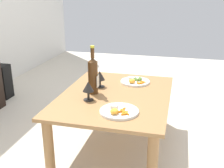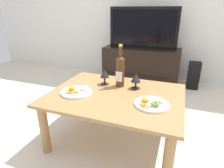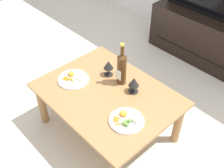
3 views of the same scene
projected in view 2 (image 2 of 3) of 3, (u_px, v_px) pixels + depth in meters
The scene contains 10 objects.
ground_plane at pixel (115, 138), 1.72m from camera, with size 6.40×6.40×0.00m, color beige.
dining_table at pixel (116, 101), 1.58m from camera, with size 1.08×0.83×0.45m.
tv_stand at pixel (141, 65), 3.02m from camera, with size 1.18×0.42×0.54m.
tv_screen at pixel (143, 28), 2.81m from camera, with size 1.03×0.05×0.60m.
floor_speaker at pixel (193, 75), 2.75m from camera, with size 0.16×0.16×0.40m, color black.
wine_bottle at pixel (120, 70), 1.65m from camera, with size 0.08×0.08×0.38m.
goblet_left at pixel (105, 74), 1.71m from camera, with size 0.08×0.08×0.14m.
goblet_right at pixel (136, 79), 1.62m from camera, with size 0.08×0.08×0.14m.
dinner_plate_left at pixel (76, 92), 1.56m from camera, with size 0.26×0.26×0.05m.
dinner_plate_right at pixel (152, 104), 1.36m from camera, with size 0.26×0.26×0.05m.
Camera 2 is at (0.46, -1.34, 1.10)m, focal length 30.09 mm.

